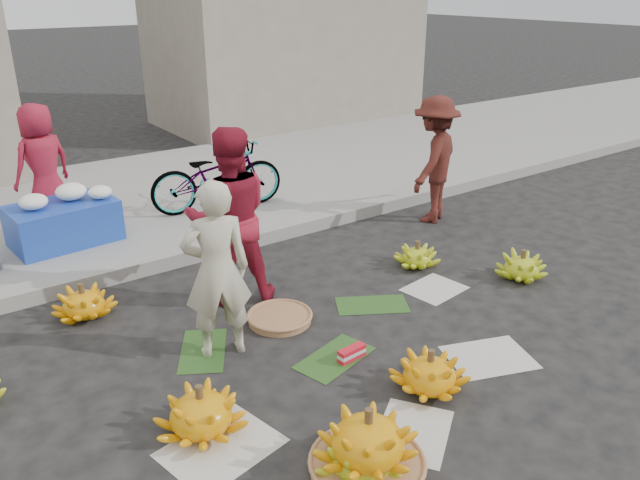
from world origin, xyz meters
TOP-DOWN VIEW (x-y plane):
  - ground at (0.00, 0.00)m, footprint 80.00×80.00m
  - curb at (0.00, 2.20)m, footprint 40.00×0.25m
  - sidewalk at (0.00, 4.30)m, footprint 40.00×4.00m
  - newspaper_scatter at (0.00, -0.80)m, footprint 3.20×1.80m
  - banana_leaves at (-0.10, 0.20)m, footprint 2.00×1.00m
  - banana_bunch_0 at (-1.33, -0.39)m, footprint 0.69×0.69m
  - banana_bunch_1 at (-0.72, -1.30)m, footprint 0.55×0.55m
  - banana_bunch_2 at (-0.68, -1.31)m, footprint 0.73×0.73m
  - banana_bunch_3 at (0.21, -0.93)m, footprint 0.62×0.62m
  - banana_bunch_4 at (2.27, -0.13)m, footprint 0.56×0.56m
  - banana_bunch_5 at (1.62, 0.69)m, footprint 0.48×0.48m
  - banana_bunch_7 at (-1.50, 1.61)m, footprint 0.61×0.61m
  - basket_spare at (-0.15, 0.54)m, footprint 0.56×0.56m
  - incense_stack at (0.00, -0.29)m, footprint 0.25×0.10m
  - vendor_cream at (-0.78, 0.40)m, footprint 0.60×0.48m
  - vendor_red at (-0.27, 1.15)m, footprint 0.95×0.85m
  - man_striped at (2.72, 1.60)m, footprint 1.14×0.95m
  - flower_table at (-1.23, 3.16)m, footprint 1.13×0.77m
  - flower_vendor at (-1.20, 3.94)m, footprint 0.79×0.64m
  - bicycle at (0.61, 3.18)m, footprint 0.85×1.72m

SIDE VIEW (x-z plane):
  - ground at x=0.00m, z-range 0.00..0.00m
  - newspaper_scatter at x=0.00m, z-range 0.00..0.01m
  - banana_leaves at x=-0.10m, z-range 0.00..0.01m
  - basket_spare at x=-0.15m, z-range 0.00..0.06m
  - incense_stack at x=0.00m, z-range 0.01..0.11m
  - sidewalk at x=0.00m, z-range 0.00..0.12m
  - curb at x=0.00m, z-range 0.00..0.15m
  - banana_bunch_5 at x=1.62m, z-range -0.02..0.25m
  - banana_bunch_4 at x=2.27m, z-range -0.02..0.28m
  - banana_bunch_7 at x=-1.50m, z-range -0.02..0.30m
  - banana_bunch_1 at x=-0.72m, z-range -0.02..0.30m
  - banana_bunch_3 at x=0.21m, z-range -0.02..0.31m
  - banana_bunch_0 at x=-1.33m, z-range -0.02..0.34m
  - banana_bunch_2 at x=-0.68m, z-range -0.03..0.44m
  - flower_table at x=-1.23m, z-range 0.07..0.69m
  - bicycle at x=0.61m, z-range 0.12..0.98m
  - vendor_cream at x=-0.78m, z-range 0.00..1.44m
  - man_striped at x=2.72m, z-range 0.00..1.53m
  - vendor_red at x=-0.27m, z-range 0.00..1.62m
  - flower_vendor at x=-1.20m, z-range 0.12..1.51m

